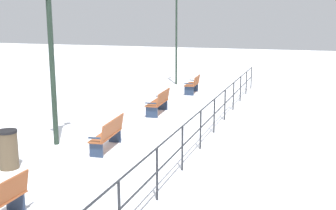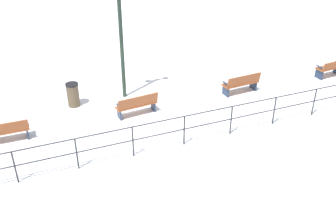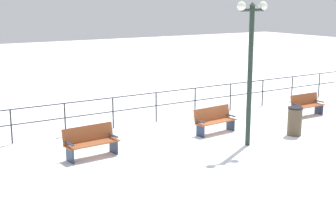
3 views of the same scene
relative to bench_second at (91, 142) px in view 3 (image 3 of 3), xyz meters
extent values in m
plane|color=white|center=(-0.05, 4.78, -0.48)|extent=(80.00, 80.00, 0.00)
cube|color=brown|center=(0.09, 0.01, -0.03)|extent=(0.61, 1.68, 0.04)
cube|color=brown|center=(-0.17, -0.01, 0.22)|extent=(0.22, 1.65, 0.47)
cube|color=#23334C|center=(0.13, -0.72, -0.26)|extent=(0.46, 0.08, 0.44)
cube|color=#23334C|center=(0.04, 0.73, -0.26)|extent=(0.46, 0.08, 0.44)
cube|color=#23334C|center=(0.15, -0.72, 0.09)|extent=(0.47, 0.10, 0.04)
cube|color=#23334C|center=(0.06, 0.73, 0.09)|extent=(0.47, 0.10, 0.04)
cube|color=brown|center=(-0.08, 4.78, -0.05)|extent=(0.58, 1.68, 0.04)
cube|color=brown|center=(-0.30, 4.76, 0.20)|extent=(0.27, 1.65, 0.48)
cube|color=#23334C|center=(-0.02, 4.06, -0.26)|extent=(0.39, 0.08, 0.43)
cube|color=#23334C|center=(-0.15, 5.50, -0.26)|extent=(0.39, 0.08, 0.43)
cube|color=#23334C|center=(0.00, 4.06, 0.07)|extent=(0.39, 0.10, 0.04)
cube|color=#23334C|center=(-0.13, 5.50, 0.07)|extent=(0.39, 0.10, 0.04)
cube|color=brown|center=(-0.17, 9.55, -0.06)|extent=(0.48, 1.49, 0.04)
cube|color=brown|center=(-0.41, 9.55, 0.18)|extent=(0.13, 1.49, 0.44)
cube|color=#23334C|center=(-0.18, 8.90, -0.27)|extent=(0.42, 0.05, 0.42)
cube|color=#23334C|center=(-0.17, 10.19, -0.27)|extent=(0.42, 0.05, 0.42)
cube|color=#23334C|center=(-0.16, 8.90, 0.06)|extent=(0.42, 0.07, 0.04)
cube|color=#23334C|center=(-0.15, 10.19, 0.06)|extent=(0.42, 0.07, 0.04)
cylinder|color=#1E2D23|center=(1.58, 4.80, 1.74)|extent=(0.16, 0.16, 4.44)
cylinder|color=#1E2D23|center=(1.58, 4.80, 3.84)|extent=(0.09, 0.87, 0.09)
sphere|color=white|center=(1.58, 4.36, 3.97)|extent=(0.28, 0.28, 0.28)
sphere|color=white|center=(1.58, 5.23, 3.97)|extent=(0.28, 0.28, 0.28)
cone|color=#1E2D23|center=(1.58, 4.80, 4.02)|extent=(0.22, 0.22, 0.12)
cylinder|color=#26282D|center=(-2.66, -1.65, 0.09)|extent=(0.05, 0.05, 1.14)
cylinder|color=#26282D|center=(-2.66, 0.19, 0.09)|extent=(0.05, 0.05, 1.14)
cylinder|color=#26282D|center=(-2.66, 2.02, 0.09)|extent=(0.05, 0.05, 1.14)
cylinder|color=#26282D|center=(-2.66, 3.86, 0.09)|extent=(0.05, 0.05, 1.14)
cylinder|color=#26282D|center=(-2.66, 5.69, 0.09)|extent=(0.05, 0.05, 1.14)
cylinder|color=#26282D|center=(-2.66, 7.53, 0.09)|extent=(0.05, 0.05, 1.14)
cylinder|color=#26282D|center=(-2.66, 9.37, 0.09)|extent=(0.05, 0.05, 1.14)
cylinder|color=#26282D|center=(-2.66, 11.20, 0.09)|extent=(0.05, 0.05, 1.14)
cylinder|color=#26282D|center=(-2.66, 13.04, 0.09)|extent=(0.05, 0.05, 1.14)
cylinder|color=#26282D|center=(-2.66, 4.78, 0.67)|extent=(0.04, 23.87, 0.04)
cylinder|color=#26282D|center=(-2.66, 4.78, 0.15)|extent=(0.04, 23.87, 0.04)
cylinder|color=brown|center=(1.55, 6.96, -0.01)|extent=(0.49, 0.49, 0.94)
cylinder|color=black|center=(1.55, 6.96, 0.49)|extent=(0.51, 0.51, 0.06)
camera|label=1|loc=(-5.48, 15.22, 3.30)|focal=44.75mm
camera|label=2|loc=(-12.89, 8.48, 7.39)|focal=41.59mm
camera|label=3|loc=(13.02, -5.44, 4.16)|focal=51.81mm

